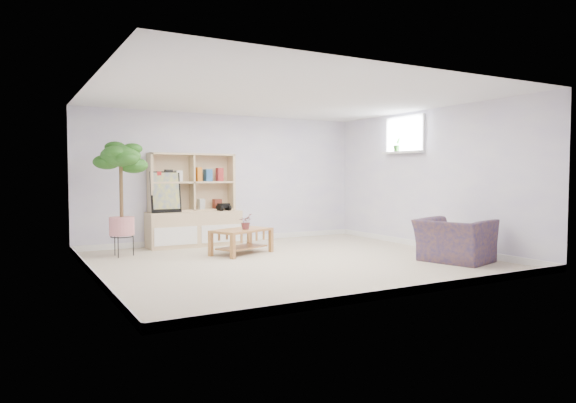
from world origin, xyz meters
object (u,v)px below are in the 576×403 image
storage_unit (194,200)px  armchair (455,237)px  floor_tree (121,199)px  coffee_table (242,242)px

storage_unit → armchair: size_ratio=1.71×
storage_unit → floor_tree: bearing=-156.7°
storage_unit → floor_tree: floor_tree is taller
coffee_table → floor_tree: (-1.73, 0.68, 0.70)m
storage_unit → armchair: bearing=-51.3°
floor_tree → armchair: 5.08m
coffee_table → floor_tree: floor_tree is taller
storage_unit → armchair: storage_unit is taller
storage_unit → floor_tree: 1.49m
storage_unit → floor_tree: size_ratio=0.92×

